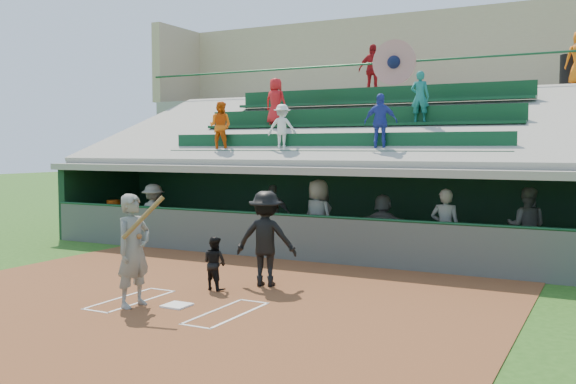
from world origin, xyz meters
The scene contains 21 objects.
ground centered at (0.00, 0.00, 0.00)m, with size 100.00×100.00×0.00m, color #244F16.
dirt_slab centered at (0.00, 0.50, 0.01)m, with size 11.00×9.00×0.02m, color brown.
home_plate centered at (0.00, 0.00, 0.04)m, with size 0.43×0.43×0.03m, color white.
batters_box_chalk centered at (0.00, 0.00, 0.02)m, with size 2.65×1.85×0.01m.
dugout_floor centered at (0.00, 6.75, 0.02)m, with size 16.00×3.50×0.04m, color gray.
concourse_slab centered at (0.00, 13.50, 2.30)m, with size 20.00×3.00×4.60m, color gray.
grandstand centered at (-0.01, 10.51, 2.26)m, with size 20.40×10.40×7.80m.
batter_at_plate centered at (-0.65, -0.34, 1.00)m, with size 0.90×0.80×1.95m.
catcher centered at (-0.14, 1.39, 0.54)m, with size 0.50×0.39×1.04m, color black.
home_umpire centered at (0.56, 2.17, 0.96)m, with size 1.22×0.70×1.89m, color black.
dugout_bench centered at (-0.22, 8.10, 0.24)m, with size 13.38×0.40×0.40m, color olive.
white_table centered at (-7.01, 6.28, 0.39)m, with size 0.80×0.60×0.70m, color white.
water_cooler centered at (-7.08, 6.20, 0.94)m, with size 0.41×0.41×0.41m, color #DA500C.
dugout_player_a centered at (-4.76, 5.26, 0.89)m, with size 1.10×0.63×1.71m, color #5A5C57.
dugout_player_b centered at (-1.81, 6.85, 0.88)m, with size 0.99×0.41×1.69m, color #595C57.
dugout_player_c centered at (0.08, 5.73, 1.00)m, with size 0.94×0.61×1.93m, color #60635D.
dugout_player_d centered at (1.52, 6.50, 0.82)m, with size 1.44×0.46×1.56m, color #5C5F5A.
dugout_player_e centered at (3.30, 5.58, 0.94)m, with size 0.66×0.43×1.80m, color #5C5E59.
dugout_player_f centered at (4.91, 6.71, 0.95)m, with size 0.88×0.69×1.81m, color #51534E.
trash_bin centered at (5.38, 12.81, 5.10)m, with size 0.67×0.67×1.01m, color black.
concourse_staff_a centered at (-1.06, 12.89, 5.50)m, with size 1.06×0.44×1.81m, color #A21217.
Camera 1 is at (6.71, -8.86, 2.77)m, focal length 40.00 mm.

